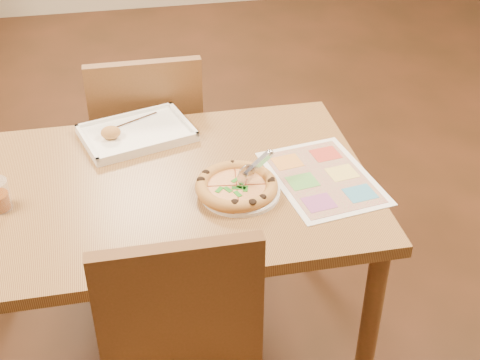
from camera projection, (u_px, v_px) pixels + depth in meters
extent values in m
plane|color=#371B0F|center=(173.00, 344.00, 2.47)|extent=(7.00, 7.00, 0.00)
cube|color=olive|center=(160.00, 190.00, 2.07)|extent=(1.30, 0.85, 0.04)
cylinder|color=brown|center=(369.00, 330.00, 2.07)|extent=(0.06, 0.06, 0.68)
cylinder|color=brown|center=(305.00, 194.00, 2.66)|extent=(0.06, 0.06, 0.68)
cube|color=brown|center=(180.00, 315.00, 1.67)|extent=(0.42, 0.04, 0.45)
cube|color=brown|center=(148.00, 143.00, 2.77)|extent=(0.42, 0.42, 0.04)
cube|color=brown|center=(147.00, 118.00, 2.49)|extent=(0.42, 0.04, 0.45)
cylinder|color=white|center=(240.00, 192.00, 2.01)|extent=(0.31, 0.31, 0.01)
cylinder|color=#D18E47|center=(237.00, 188.00, 2.01)|extent=(0.24, 0.24, 0.01)
cylinder|color=#F3DE84|center=(237.00, 186.00, 2.01)|extent=(0.20, 0.20, 0.01)
torus|color=#D18E47|center=(237.00, 186.00, 2.00)|extent=(0.25, 0.25, 0.04)
cylinder|color=silver|center=(246.00, 175.00, 1.99)|extent=(0.06, 0.04, 0.07)
cube|color=silver|center=(258.00, 164.00, 2.00)|extent=(0.10, 0.07, 0.05)
cube|color=white|center=(137.00, 134.00, 2.28)|extent=(0.41, 0.34, 0.02)
cube|color=silver|center=(137.00, 131.00, 2.28)|extent=(0.16, 0.09, 0.00)
ellipsoid|color=#CB9448|center=(111.00, 132.00, 2.23)|extent=(0.07, 0.05, 0.04)
cube|color=white|center=(322.00, 178.00, 2.08)|extent=(0.35, 0.45, 0.00)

